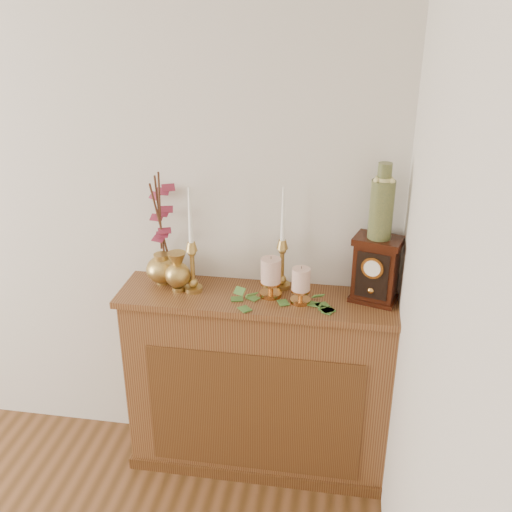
% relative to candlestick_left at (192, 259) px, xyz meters
% --- Properties ---
extents(console_shelf, '(1.24, 0.34, 0.93)m').
position_rel_candlestick_left_xyz_m(console_shelf, '(0.29, 0.00, -0.65)').
color(console_shelf, brown).
rests_on(console_shelf, ground).
extents(candlestick_left, '(0.08, 0.08, 0.48)m').
position_rel_candlestick_left_xyz_m(candlestick_left, '(0.00, 0.00, 0.00)').
color(candlestick_left, tan).
rests_on(candlestick_left, console_shelf).
extents(candlestick_center, '(0.08, 0.08, 0.47)m').
position_rel_candlestick_left_xyz_m(candlestick_center, '(0.38, 0.10, -0.00)').
color(candlestick_center, tan).
rests_on(candlestick_center, console_shelf).
extents(bud_vase, '(0.11, 0.11, 0.18)m').
position_rel_candlestick_left_xyz_m(bud_vase, '(-0.07, -0.01, -0.07)').
color(bud_vase, tan).
rests_on(bud_vase, console_shelf).
extents(ginger_jar, '(0.22, 0.24, 0.54)m').
position_rel_candlestick_left_xyz_m(ginger_jar, '(-0.15, 0.09, 0.08)').
color(ginger_jar, tan).
rests_on(ginger_jar, console_shelf).
extents(pillar_candle_left, '(0.10, 0.10, 0.19)m').
position_rel_candlestick_left_xyz_m(pillar_candle_left, '(0.34, 0.01, -0.06)').
color(pillar_candle_left, '#C08443').
rests_on(pillar_candle_left, console_shelf).
extents(pillar_candle_right, '(0.09, 0.09, 0.17)m').
position_rel_candlestick_left_xyz_m(pillar_candle_right, '(0.48, -0.03, -0.07)').
color(pillar_candle_right, '#C08443').
rests_on(pillar_candle_right, console_shelf).
extents(ivy_garland, '(0.45, 0.15, 0.08)m').
position_rel_candlestick_left_xyz_m(ivy_garland, '(0.34, -0.07, -0.14)').
color(ivy_garland, '#3A6426').
rests_on(ivy_garland, console_shelf).
extents(mantel_clock, '(0.22, 0.18, 0.29)m').
position_rel_candlestick_left_xyz_m(mantel_clock, '(0.78, 0.04, -0.01)').
color(mantel_clock, '#32120A').
rests_on(mantel_clock, console_shelf).
extents(ceramic_vase, '(0.10, 0.10, 0.31)m').
position_rel_candlestick_left_xyz_m(ceramic_vase, '(0.79, 0.04, 0.27)').
color(ceramic_vase, '#1A3527').
rests_on(ceramic_vase, mantel_clock).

